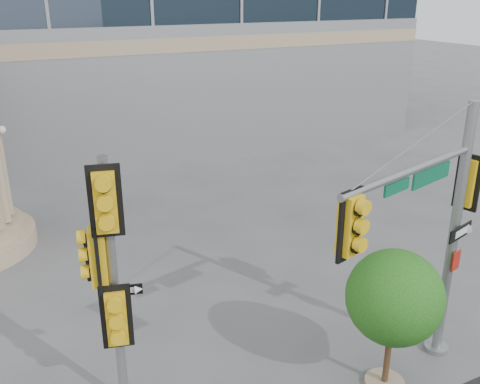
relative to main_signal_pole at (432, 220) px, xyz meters
name	(u,v)px	position (x,y,z in m)	size (l,w,h in m)	color
ground	(286,367)	(-2.29, 1.22, -3.38)	(120.00, 120.00, 0.00)	#545456
main_signal_pole	(432,220)	(0.00, 0.00, 0.00)	(4.14, 1.48, 5.46)	slate
secondary_signal_pole	(109,272)	(-5.62, 1.64, -0.51)	(0.85, 0.75, 4.89)	slate
street_tree	(395,300)	(-0.75, -0.07, -1.47)	(1.87, 1.82, 2.91)	tan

